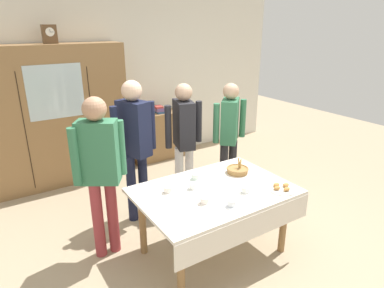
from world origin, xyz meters
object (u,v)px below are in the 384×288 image
at_px(bookshelf_low, 159,136).
at_px(person_near_right_end, 135,138).
at_px(spoon_center, 217,213).
at_px(mantel_clock, 49,34).
at_px(spoon_far_right, 173,184).
at_px(tea_cup_center, 193,187).
at_px(tea_cup_near_left, 168,190).
at_px(pastry_plate, 282,188).
at_px(person_by_cabinet, 229,129).
at_px(book_stack, 158,109).
at_px(tea_cup_far_right, 231,204).
at_px(person_behind_table_right, 184,133).
at_px(tea_cup_front_edge, 195,177).
at_px(bread_basket, 238,170).
at_px(dining_table, 216,200).
at_px(spoon_far_left, 218,190).
at_px(person_behind_table_left, 100,164).
at_px(wall_cabinet, 56,117).
at_px(tea_cup_mid_right, 204,201).
at_px(tea_cup_back_edge, 246,190).

height_order(bookshelf_low, person_near_right_end, person_near_right_end).
bearing_deg(spoon_center, bookshelf_low, 71.72).
xyz_separation_m(mantel_clock, spoon_center, (0.60, -2.92, -1.38)).
bearing_deg(mantel_clock, spoon_far_right, -75.95).
xyz_separation_m(tea_cup_center, spoon_center, (-0.07, -0.49, -0.02)).
bearing_deg(tea_cup_near_left, bookshelf_low, 64.52).
distance_m(bookshelf_low, pastry_plate, 2.98).
height_order(spoon_center, person_by_cabinet, person_by_cabinet).
bearing_deg(pastry_plate, book_stack, 86.30).
distance_m(tea_cup_far_right, tea_cup_center, 0.47).
bearing_deg(person_behind_table_right, pastry_plate, -79.75).
xyz_separation_m(mantel_clock, tea_cup_front_edge, (0.81, -2.27, -1.36)).
bearing_deg(mantel_clock, bookshelf_low, 1.86).
distance_m(book_stack, bread_basket, 2.45).
xyz_separation_m(mantel_clock, tea_cup_far_right, (0.77, -2.89, -1.36)).
height_order(dining_table, spoon_far_left, spoon_far_left).
bearing_deg(tea_cup_front_edge, person_behind_table_right, 66.69).
height_order(tea_cup_far_right, person_behind_table_left, person_behind_table_left).
distance_m(wall_cabinet, bread_basket, 2.74).
xyz_separation_m(dining_table, wall_cabinet, (-0.90, 2.59, 0.37)).
relative_size(wall_cabinet, person_behind_table_right, 1.26).
distance_m(wall_cabinet, tea_cup_mid_right, 2.81).
height_order(tea_cup_front_edge, spoon_center, tea_cup_front_edge).
distance_m(mantel_clock, spoon_center, 3.29).
distance_m(tea_cup_mid_right, person_behind_table_left, 1.04).
bearing_deg(bookshelf_low, pastry_plate, -93.70).
relative_size(wall_cabinet, tea_cup_near_left, 15.30).
xyz_separation_m(tea_cup_front_edge, person_near_right_end, (-0.34, 0.73, 0.28)).
relative_size(wall_cabinet, tea_cup_mid_right, 15.30).
xyz_separation_m(mantel_clock, tea_cup_mid_right, (0.60, -2.72, -1.36)).
xyz_separation_m(tea_cup_back_edge, pastry_plate, (0.34, -0.14, -0.01)).
xyz_separation_m(dining_table, tea_cup_near_left, (-0.41, 0.22, 0.13)).
xyz_separation_m(tea_cup_center, person_behind_table_left, (-0.75, 0.46, 0.25)).
bearing_deg(book_stack, bread_basket, -97.09).
xyz_separation_m(tea_cup_far_right, spoon_far_right, (-0.22, 0.66, -0.02)).
xyz_separation_m(tea_cup_near_left, person_behind_table_right, (0.71, 0.87, 0.21)).
xyz_separation_m(wall_cabinet, bookshelf_low, (1.64, 0.05, -0.59)).
bearing_deg(wall_cabinet, person_behind_table_right, -51.43).
bearing_deg(tea_cup_far_right, person_behind_table_left, 133.03).
relative_size(pastry_plate, person_near_right_end, 0.17).
bearing_deg(spoon_center, person_behind_table_right, 69.25).
relative_size(tea_cup_near_left, person_behind_table_right, 0.08).
height_order(pastry_plate, person_near_right_end, person_near_right_end).
height_order(mantel_clock, person_behind_table_right, mantel_clock).
height_order(dining_table, tea_cup_back_edge, tea_cup_back_edge).
bearing_deg(bookshelf_low, person_by_cabinet, -83.51).
bearing_deg(wall_cabinet, spoon_far_left, -70.51).
distance_m(dining_table, spoon_far_right, 0.47).
relative_size(dining_table, book_stack, 6.43).
distance_m(mantel_clock, tea_cup_back_edge, 3.26).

